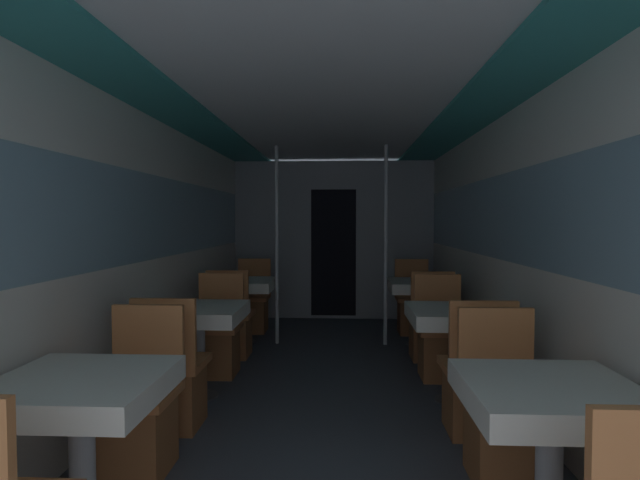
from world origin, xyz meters
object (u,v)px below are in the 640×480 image
Objects in this scene: chair_left_far_0 at (138,420)px; dining_table_left_2 at (243,288)px; dining_table_right_1 at (456,321)px; support_pole_right_2 at (386,245)px; chair_left_near_1 at (173,386)px; chair_right_near_1 at (475,391)px; chair_right_far_1 at (441,346)px; chair_left_near_2 at (231,329)px; chair_right_near_2 at (429,331)px; dining_table_left_1 at (198,319)px; dining_table_right_2 at (421,290)px; support_pole_left_2 at (277,245)px; dining_table_left_0 at (81,398)px; dining_table_right_0 at (550,406)px; chair_right_far_2 at (413,310)px; chair_left_far_2 at (252,309)px; chair_right_far_0 at (504,427)px; chair_left_far_1 at (217,343)px.

chair_left_far_0 is 2.95m from dining_table_left_2.
support_pole_right_2 is (-0.40, 1.76, 0.50)m from dining_table_right_1.
support_pole_right_2 reaches higher than chair_left_near_1.
chair_right_near_1 is 1.00× the size of chair_right_far_1.
chair_left_near_2 is 2.02m from chair_right_near_2.
chair_left_near_1 is 1.00× the size of chair_left_near_2.
dining_table_left_1 is 1.00× the size of dining_table_right_1.
support_pole_right_2 is (-0.40, 0.00, 0.50)m from dining_table_right_2.
dining_table_left_2 is 1.70m from support_pole_right_2.
dining_table_right_1 is 0.80× the size of chair_right_near_1.
chair_left_far_0 is 0.41× the size of support_pole_left_2.
chair_left_near_2 is 2.36m from dining_table_right_1.
chair_left_near_1 and chair_right_near_1 have the same top height.
chair_right_far_1 is at bearing 90.00° from chair_right_near_1.
chair_left_far_0 is (0.00, 0.59, -0.34)m from dining_table_left_0.
support_pole_left_2 is 3.09× the size of dining_table_right_0.
chair_left_far_0 is at bearing 60.14° from chair_right_far_2.
dining_table_left_1 is 2.38m from chair_left_far_2.
dining_table_left_0 is 3.12m from chair_right_far_1.
support_pole_left_2 is 3.91m from dining_table_right_0.
chair_right_far_0 reaches higher than dining_table_left_2.
dining_table_left_0 is 0.32× the size of support_pole_right_2.
chair_left_far_1 and chair_right_near_1 have the same top height.
chair_left_far_1 is at bearing -90.00° from dining_table_left_2.
chair_left_near_1 is (0.00, -0.59, -0.34)m from dining_table_left_1.
chair_right_far_1 is at bearing -180.00° from chair_left_far_1.
chair_left_near_1 is at bearing -138.95° from chair_right_near_2.
chair_left_far_1 is 2.10m from chair_right_near_2.
chair_left_near_1 and chair_right_near_2 have the same top height.
chair_left_far_0 is 1.25× the size of dining_table_left_1.
dining_table_right_1 is at bearing 90.00° from chair_right_near_1.
chair_left_far_0 reaches higher than dining_table_left_1.
chair_left_near_1 is 1.00× the size of chair_right_far_0.
support_pole_right_2 is (1.63, 0.59, 0.84)m from chair_left_near_2.
chair_right_far_1 is (1.63, -1.17, -0.84)m from support_pole_left_2.
chair_right_far_1 is at bearing -35.73° from support_pole_left_2.
chair_right_near_1 is at bearing -16.28° from dining_table_left_1.
dining_table_left_2 is at bearing 90.00° from chair_left_near_2.
chair_right_far_1 is 0.58m from chair_right_near_2.
chair_left_far_1 is at bearing 90.00° from dining_table_left_0.
dining_table_left_1 is (0.00, 1.76, 0.00)m from dining_table_left_0.
chair_right_near_1 is 1.76m from chair_right_near_2.
chair_left_near_2 and chair_right_near_2 have the same top height.
chair_right_far_0 is at bearing -60.97° from support_pole_left_2.
dining_table_left_0 and dining_table_right_0 have the same top height.
chair_left_far_2 is 2.02m from chair_right_far_2.
dining_table_right_2 is at bearing -90.00° from chair_right_far_0.
chair_left_near_1 and chair_right_far_2 have the same top height.
support_pole_right_2 is (-0.40, 0.59, 0.84)m from chair_right_near_2.
dining_table_right_0 is (2.02, -2.35, 0.34)m from chair_left_far_1.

